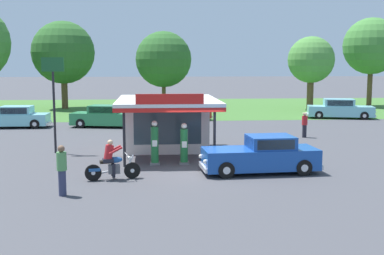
{
  "coord_description": "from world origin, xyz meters",
  "views": [
    {
      "loc": [
        -1.89,
        -20.22,
        4.49
      ],
      "look_at": [
        0.09,
        3.4,
        1.4
      ],
      "focal_mm": 45.98,
      "sensor_mm": 36.0,
      "label": 1
    }
  ],
  "objects_px": {
    "parked_car_second_row_spare": "(340,109)",
    "bystander_admiring_sedan": "(305,124)",
    "parked_car_back_row_centre": "(107,117)",
    "gas_pump_nearside": "(155,145)",
    "featured_classic_sedan": "(261,156)",
    "bystander_chatting_near_pumps": "(62,169)",
    "gas_pump_offside": "(184,145)",
    "motorcycle_with_rider": "(112,163)",
    "parked_car_back_row_far_left": "(177,112)",
    "parked_car_back_row_centre_left": "(15,118)",
    "roadside_pole_sign": "(53,88)"
  },
  "relations": [
    {
      "from": "parked_car_second_row_spare",
      "to": "bystander_admiring_sedan",
      "type": "distance_m",
      "value": 11.84
    },
    {
      "from": "parked_car_back_row_centre",
      "to": "bystander_admiring_sedan",
      "type": "relative_size",
      "value": 3.61
    },
    {
      "from": "gas_pump_nearside",
      "to": "bystander_admiring_sedan",
      "type": "relative_size",
      "value": 1.3
    },
    {
      "from": "featured_classic_sedan",
      "to": "bystander_chatting_near_pumps",
      "type": "bearing_deg",
      "value": -158.41
    },
    {
      "from": "gas_pump_offside",
      "to": "motorcycle_with_rider",
      "type": "xyz_separation_m",
      "value": [
        -3.0,
        -2.77,
        -0.19
      ]
    },
    {
      "from": "parked_car_back_row_far_left",
      "to": "parked_car_back_row_centre_left",
      "type": "bearing_deg",
      "value": -163.4
    },
    {
      "from": "bystander_chatting_near_pumps",
      "to": "bystander_admiring_sedan",
      "type": "height_order",
      "value": "bystander_chatting_near_pumps"
    },
    {
      "from": "parked_car_second_row_spare",
      "to": "gas_pump_nearside",
      "type": "bearing_deg",
      "value": -131.32
    },
    {
      "from": "parked_car_back_row_far_left",
      "to": "roadside_pole_sign",
      "type": "relative_size",
      "value": 1.14
    },
    {
      "from": "gas_pump_offside",
      "to": "parked_car_second_row_spare",
      "type": "relative_size",
      "value": 0.33
    },
    {
      "from": "parked_car_back_row_centre",
      "to": "bystander_admiring_sedan",
      "type": "distance_m",
      "value": 13.81
    },
    {
      "from": "bystander_admiring_sedan",
      "to": "roadside_pole_sign",
      "type": "relative_size",
      "value": 0.32
    },
    {
      "from": "parked_car_back_row_centre_left",
      "to": "featured_classic_sedan",
      "type": "bearing_deg",
      "value": -47.93
    },
    {
      "from": "parked_car_back_row_centre_left",
      "to": "bystander_chatting_near_pumps",
      "type": "xyz_separation_m",
      "value": [
        6.54,
        -18.66,
        0.23
      ]
    },
    {
      "from": "parked_car_back_row_far_left",
      "to": "parked_car_second_row_spare",
      "type": "height_order",
      "value": "parked_car_second_row_spare"
    },
    {
      "from": "parked_car_back_row_centre",
      "to": "parked_car_back_row_centre_left",
      "type": "bearing_deg",
      "value": 177.51
    },
    {
      "from": "gas_pump_offside",
      "to": "parked_car_back_row_far_left",
      "type": "bearing_deg",
      "value": 87.99
    },
    {
      "from": "parked_car_second_row_spare",
      "to": "bystander_admiring_sedan",
      "type": "xyz_separation_m",
      "value": [
        -6.19,
        -10.1,
        0.07
      ]
    },
    {
      "from": "bystander_admiring_sedan",
      "to": "roadside_pole_sign",
      "type": "bearing_deg",
      "value": -163.88
    },
    {
      "from": "parked_car_back_row_centre",
      "to": "parked_car_second_row_spare",
      "type": "distance_m",
      "value": 19.06
    },
    {
      "from": "gas_pump_offside",
      "to": "bystander_admiring_sedan",
      "type": "relative_size",
      "value": 1.22
    },
    {
      "from": "motorcycle_with_rider",
      "to": "parked_car_back_row_centre_left",
      "type": "relative_size",
      "value": 0.44
    },
    {
      "from": "featured_classic_sedan",
      "to": "gas_pump_nearside",
      "type": "bearing_deg",
      "value": 155.78
    },
    {
      "from": "parked_car_back_row_centre_left",
      "to": "bystander_chatting_near_pumps",
      "type": "relative_size",
      "value": 2.79
    },
    {
      "from": "parked_car_back_row_far_left",
      "to": "bystander_chatting_near_pumps",
      "type": "distance_m",
      "value": 22.71
    },
    {
      "from": "featured_classic_sedan",
      "to": "parked_car_second_row_spare",
      "type": "bearing_deg",
      "value": 60.57
    },
    {
      "from": "gas_pump_nearside",
      "to": "featured_classic_sedan",
      "type": "xyz_separation_m",
      "value": [
        4.39,
        -1.98,
        -0.21
      ]
    },
    {
      "from": "parked_car_back_row_centre",
      "to": "bystander_admiring_sedan",
      "type": "height_order",
      "value": "parked_car_back_row_centre"
    },
    {
      "from": "motorcycle_with_rider",
      "to": "bystander_admiring_sedan",
      "type": "height_order",
      "value": "motorcycle_with_rider"
    },
    {
      "from": "gas_pump_offside",
      "to": "bystander_admiring_sedan",
      "type": "xyz_separation_m",
      "value": [
        7.88,
        7.39,
        -0.04
      ]
    },
    {
      "from": "parked_car_back_row_centre",
      "to": "parked_car_second_row_spare",
      "type": "bearing_deg",
      "value": 12.39
    },
    {
      "from": "featured_classic_sedan",
      "to": "parked_car_back_row_centre",
      "type": "height_order",
      "value": "parked_car_back_row_centre"
    },
    {
      "from": "motorcycle_with_rider",
      "to": "parked_car_back_row_centre",
      "type": "height_order",
      "value": "motorcycle_with_rider"
    },
    {
      "from": "gas_pump_nearside",
      "to": "parked_car_back_row_centre",
      "type": "distance_m",
      "value": 13.78
    },
    {
      "from": "roadside_pole_sign",
      "to": "parked_car_back_row_centre",
      "type": "bearing_deg",
      "value": 80.25
    },
    {
      "from": "motorcycle_with_rider",
      "to": "parked_car_back_row_far_left",
      "type": "distance_m",
      "value": 20.24
    },
    {
      "from": "featured_classic_sedan",
      "to": "parked_car_back_row_far_left",
      "type": "bearing_deg",
      "value": 97.38
    },
    {
      "from": "bystander_chatting_near_pumps",
      "to": "roadside_pole_sign",
      "type": "bearing_deg",
      "value": 102.18
    },
    {
      "from": "motorcycle_with_rider",
      "to": "bystander_chatting_near_pumps",
      "type": "height_order",
      "value": "bystander_chatting_near_pumps"
    },
    {
      "from": "bystander_admiring_sedan",
      "to": "parked_car_back_row_centre_left",
      "type": "bearing_deg",
      "value": 161.61
    },
    {
      "from": "gas_pump_nearside",
      "to": "bystander_chatting_near_pumps",
      "type": "bearing_deg",
      "value": -122.67
    },
    {
      "from": "parked_car_back_row_centre_left",
      "to": "motorcycle_with_rider",
      "type": "bearing_deg",
      "value": -63.94
    },
    {
      "from": "motorcycle_with_rider",
      "to": "parked_car_back_row_centre_left",
      "type": "xyz_separation_m",
      "value": [
        -8.04,
        16.45,
        0.05
      ]
    },
    {
      "from": "gas_pump_offside",
      "to": "parked_car_second_row_spare",
      "type": "distance_m",
      "value": 22.44
    },
    {
      "from": "featured_classic_sedan",
      "to": "parked_car_back_row_centre",
      "type": "bearing_deg",
      "value": 116.42
    },
    {
      "from": "bystander_chatting_near_pumps",
      "to": "bystander_admiring_sedan",
      "type": "distance_m",
      "value": 17.5
    },
    {
      "from": "roadside_pole_sign",
      "to": "motorcycle_with_rider",
      "type": "bearing_deg",
      "value": -61.53
    },
    {
      "from": "parked_car_second_row_spare",
      "to": "parked_car_back_row_centre",
      "type": "bearing_deg",
      "value": -167.61
    },
    {
      "from": "featured_classic_sedan",
      "to": "bystander_admiring_sedan",
      "type": "bearing_deg",
      "value": 62.88
    },
    {
      "from": "bystander_chatting_near_pumps",
      "to": "bystander_admiring_sedan",
      "type": "relative_size",
      "value": 1.15
    }
  ]
}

